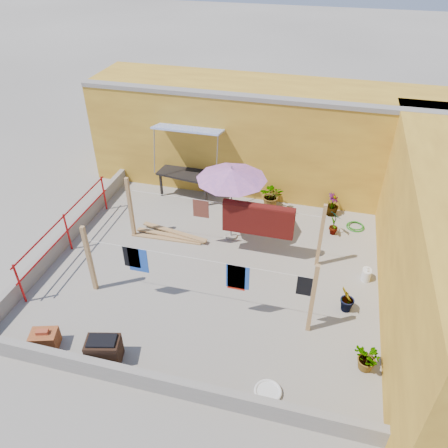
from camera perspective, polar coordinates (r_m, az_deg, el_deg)
The scene contains 20 objects.
ground at distance 11.03m, azimuth -1.42°, elevation -5.78°, with size 80.00×80.00×0.00m, color #9E998E.
wall_back at distance 13.99m, azimuth 5.83°, elevation 11.36°, with size 11.00×3.27×3.21m.
parapet_front at distance 8.61m, azimuth -8.34°, elevation -19.90°, with size 8.30×0.16×0.44m, color gray.
parapet_left at distance 12.42m, azimuth -19.87°, elevation -1.55°, with size 0.16×7.30×0.44m, color gray.
red_railing at distance 11.90m, azimuth -19.90°, elevation -0.35°, with size 0.05×4.20×1.10m.
clothesline_rig at distance 10.61m, azimuth 3.15°, elevation -0.30°, with size 5.09×2.35×1.80m.
patio_umbrella at distance 10.98m, azimuth 1.01°, elevation 6.49°, with size 2.11×2.11×2.18m.
outdoor_table at distance 13.55m, azimuth -4.79°, elevation 6.49°, with size 1.85×1.10×0.82m.
brick_stack at distance 9.88m, azimuth -22.36°, elevation -13.76°, with size 0.62×0.53×0.46m.
lumber_pile at distance 12.08m, azimuth -7.00°, elevation -1.47°, with size 2.13×0.60×0.13m.
brazier at distance 9.20m, azimuth -15.41°, elevation -15.59°, with size 0.74×0.58×0.59m.
white_basin at distance 8.68m, azimuth 5.74°, elevation -20.98°, with size 0.52×0.52×0.09m.
water_jug_a at distance 11.13m, azimuth 18.09°, elevation -6.43°, with size 0.21×0.21×0.34m.
water_jug_b at distance 11.19m, azimuth 18.08°, elevation -6.17°, with size 0.21×0.21×0.34m.
green_hose at distance 12.94m, azimuth 16.79°, elevation -0.28°, with size 0.51×0.51×0.08m.
plant_back_a at distance 13.18m, azimuth 6.26°, elevation 3.76°, with size 0.71×0.61×0.79m, color #235418.
plant_back_b at distance 13.14m, azimuth 13.94°, elevation 2.46°, with size 0.38×0.38×0.69m, color #235418.
plant_right_a at distance 12.30m, azimuth 14.27°, elevation 0.18°, with size 0.41×0.28×0.77m, color #235418.
plant_right_b at distance 10.09m, azimuth 15.83°, elevation -9.46°, with size 0.39×0.32×0.71m, color #235418.
plant_right_c at distance 9.18m, azimuth 18.35°, elevation -16.40°, with size 0.54×0.46×0.60m, color #235418.
Camera 1 is at (2.36, -7.97, 7.24)m, focal length 35.00 mm.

